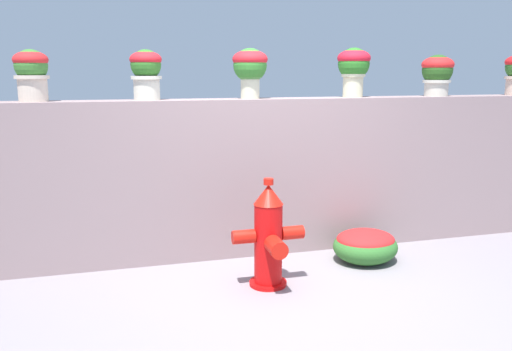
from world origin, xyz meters
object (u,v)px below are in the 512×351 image
object	(u,v)px
potted_plant_2	(146,70)
potted_plant_4	(354,66)
potted_plant_1	(31,71)
potted_plant_5	(437,72)
flower_bush_left	(365,245)
fire_hydrant	(269,238)
potted_plant_3	(250,66)

from	to	relation	value
potted_plant_2	potted_plant_4	xyz separation A→B (m)	(2.02, -0.00, 0.04)
potted_plant_1	potted_plant_2	xyz separation A→B (m)	(0.95, 0.02, 0.01)
potted_plant_1	potted_plant_5	world-z (taller)	potted_plant_1
potted_plant_4	flower_bush_left	size ratio (longest dim) A/B	0.79
fire_hydrant	potted_plant_5	bearing A→B (deg)	23.01
potted_plant_2	potted_plant_5	bearing A→B (deg)	-0.53
potted_plant_1	flower_bush_left	bearing A→B (deg)	-11.46
potted_plant_2	potted_plant_3	xyz separation A→B (m)	(0.95, -0.03, 0.04)
potted_plant_3	potted_plant_4	world-z (taller)	potted_plant_4
flower_bush_left	potted_plant_4	bearing A→B (deg)	80.26
potted_plant_1	potted_plant_4	xyz separation A→B (m)	(2.96, 0.02, 0.05)
potted_plant_3	flower_bush_left	bearing A→B (deg)	-30.94
potted_plant_3	potted_plant_5	xyz separation A→B (m)	(2.00, -0.00, -0.05)
potted_plant_3	potted_plant_5	world-z (taller)	potted_plant_3
potted_plant_3	flower_bush_left	world-z (taller)	potted_plant_3
potted_plant_4	fire_hydrant	bearing A→B (deg)	-141.50
potted_plant_1	fire_hydrant	size ratio (longest dim) A/B	0.48
potted_plant_4	potted_plant_1	bearing A→B (deg)	-179.58
potted_plant_4	potted_plant_5	world-z (taller)	potted_plant_4
potted_plant_1	potted_plant_3	world-z (taller)	potted_plant_3
potted_plant_4	flower_bush_left	distance (m)	1.76
potted_plant_5	flower_bush_left	bearing A→B (deg)	-150.95
potted_plant_1	potted_plant_3	bearing A→B (deg)	-0.09
potted_plant_4	potted_plant_2	bearing A→B (deg)	179.96
potted_plant_1	flower_bush_left	size ratio (longest dim) A/B	0.71
potted_plant_1	potted_plant_3	xyz separation A→B (m)	(1.90, -0.00, 0.04)
potted_plant_1	potted_plant_4	distance (m)	2.96
potted_plant_1	flower_bush_left	xyz separation A→B (m)	(2.86, -0.58, -1.59)
potted_plant_4	potted_plant_5	bearing A→B (deg)	-1.58
potted_plant_5	flower_bush_left	size ratio (longest dim) A/B	0.69
potted_plant_2	flower_bush_left	distance (m)	2.57
potted_plant_2	fire_hydrant	bearing A→B (deg)	-45.94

